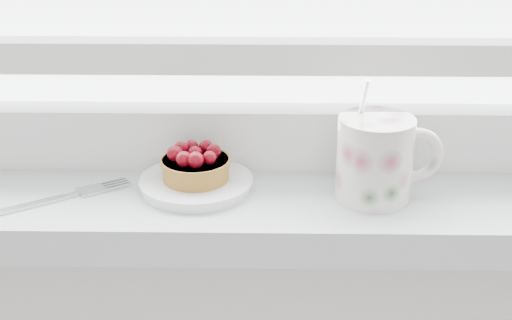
{
  "coord_description": "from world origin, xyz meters",
  "views": [
    {
      "loc": [
        0.01,
        1.2,
        1.28
      ],
      "look_at": [
        -0.01,
        1.88,
        0.98
      ],
      "focal_mm": 50.0,
      "sensor_mm": 36.0,
      "label": 1
    }
  ],
  "objects_px": {
    "floral_mug": "(378,157)",
    "raspberry_tart": "(195,164)",
    "saucer": "(196,184)",
    "fork": "(48,201)"
  },
  "relations": [
    {
      "from": "raspberry_tart",
      "to": "floral_mug",
      "type": "bearing_deg",
      "value": -5.23
    },
    {
      "from": "saucer",
      "to": "floral_mug",
      "type": "height_order",
      "value": "floral_mug"
    },
    {
      "from": "fork",
      "to": "floral_mug",
      "type": "bearing_deg",
      "value": 2.94
    },
    {
      "from": "floral_mug",
      "to": "raspberry_tart",
      "type": "bearing_deg",
      "value": 174.77
    },
    {
      "from": "saucer",
      "to": "floral_mug",
      "type": "xyz_separation_m",
      "value": [
        0.19,
        -0.02,
        0.04
      ]
    },
    {
      "from": "saucer",
      "to": "raspberry_tart",
      "type": "xyz_separation_m",
      "value": [
        -0.0,
        -0.0,
        0.02
      ]
    },
    {
      "from": "raspberry_tart",
      "to": "floral_mug",
      "type": "relative_size",
      "value": 0.59
    },
    {
      "from": "saucer",
      "to": "fork",
      "type": "distance_m",
      "value": 0.16
    },
    {
      "from": "saucer",
      "to": "floral_mug",
      "type": "bearing_deg",
      "value": -5.3
    },
    {
      "from": "raspberry_tart",
      "to": "floral_mug",
      "type": "height_order",
      "value": "floral_mug"
    }
  ]
}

